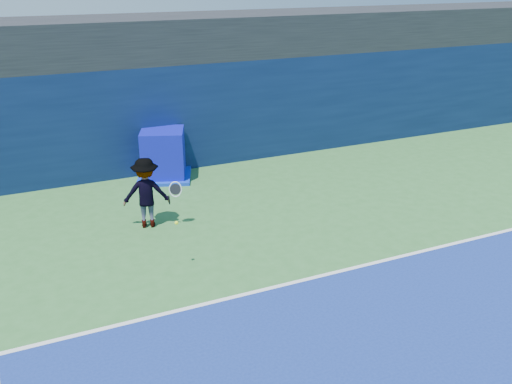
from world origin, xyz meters
TOP-DOWN VIEW (x-y plane):
  - ground at (0.00, 0.00)m, footprint 80.00×80.00m
  - baseline at (0.00, 3.00)m, footprint 24.00×0.10m
  - stadium_band at (0.00, 11.50)m, footprint 36.00×3.00m
  - back_wall_assembly at (-0.00, 10.50)m, footprint 36.00×1.03m
  - equipment_cart at (-0.44, 9.58)m, footprint 1.84×1.84m
  - tennis_player at (-1.67, 6.63)m, footprint 1.32×0.86m
  - tennis_ball at (-1.64, 4.42)m, footprint 0.07×0.07m

SIDE VIEW (x-z plane):
  - ground at x=0.00m, z-range 0.00..0.00m
  - baseline at x=0.00m, z-range 0.01..0.01m
  - equipment_cart at x=-0.44m, z-range -0.06..1.32m
  - tennis_player at x=-1.67m, z-range 0.00..1.61m
  - tennis_ball at x=-1.64m, z-range 0.95..1.02m
  - back_wall_assembly at x=0.00m, z-range 0.00..3.00m
  - stadium_band at x=0.00m, z-range 3.00..4.20m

